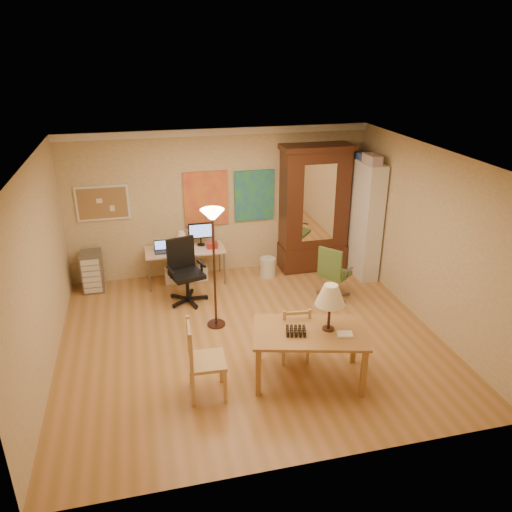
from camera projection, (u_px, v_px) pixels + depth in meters
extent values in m
plane|color=#A27239|center=(250.00, 338.00, 7.44)|extent=(5.50, 5.50, 0.00)
cube|color=white|center=(218.00, 132.00, 8.60)|extent=(5.50, 0.08, 0.12)
cube|color=#9A7148|center=(103.00, 203.00, 8.62)|extent=(0.90, 0.04, 0.62)
cube|color=gold|center=(206.00, 199.00, 9.02)|extent=(0.80, 0.04, 1.00)
cube|color=#2969A5|center=(254.00, 196.00, 9.22)|extent=(0.75, 0.04, 0.95)
cube|color=olive|center=(310.00, 332.00, 6.29)|extent=(1.59, 1.18, 0.04)
cube|color=olive|center=(258.00, 372.00, 6.11)|extent=(0.08, 0.08, 0.67)
cube|color=olive|center=(364.00, 373.00, 6.09)|extent=(0.08, 0.08, 0.67)
cube|color=olive|center=(259.00, 340.00, 6.77)|extent=(0.08, 0.08, 0.67)
cube|color=olive|center=(354.00, 341.00, 6.75)|extent=(0.08, 0.08, 0.67)
cylinder|color=black|center=(328.00, 329.00, 6.32)|extent=(0.15, 0.15, 0.02)
cylinder|color=black|center=(329.00, 316.00, 6.25)|extent=(0.04, 0.04, 0.38)
cone|color=#FFF1C7|center=(330.00, 295.00, 6.13)|extent=(0.38, 0.38, 0.27)
cube|color=white|center=(345.00, 334.00, 6.18)|extent=(0.22, 0.19, 0.03)
cube|color=black|center=(296.00, 331.00, 6.21)|extent=(0.31, 0.27, 0.08)
cube|color=tan|center=(294.00, 333.00, 6.82)|extent=(0.43, 0.41, 0.04)
cube|color=tan|center=(303.00, 339.00, 7.07)|extent=(0.04, 0.04, 0.38)
cube|color=tan|center=(279.00, 340.00, 7.03)|extent=(0.04, 0.04, 0.38)
cube|color=tan|center=(308.00, 351.00, 6.78)|extent=(0.04, 0.04, 0.38)
cube|color=tan|center=(283.00, 353.00, 6.74)|extent=(0.04, 0.04, 0.38)
cube|color=tan|center=(309.00, 324.00, 6.61)|extent=(0.04, 0.04, 0.44)
cube|color=tan|center=(284.00, 326.00, 6.57)|extent=(0.04, 0.04, 0.44)
cube|color=tan|center=(297.00, 322.00, 6.57)|extent=(0.34, 0.06, 0.04)
cube|color=tan|center=(207.00, 361.00, 6.07)|extent=(0.47, 0.49, 0.04)
cube|color=tan|center=(225.00, 387.00, 6.02)|extent=(0.04, 0.04, 0.46)
cube|color=tan|center=(221.00, 367.00, 6.39)|extent=(0.04, 0.04, 0.46)
cube|color=tan|center=(193.00, 390.00, 5.96)|extent=(0.04, 0.04, 0.46)
cube|color=tan|center=(191.00, 370.00, 6.32)|extent=(0.04, 0.04, 0.46)
cube|color=tan|center=(191.00, 354.00, 5.75)|extent=(0.04, 0.04, 0.54)
cube|color=tan|center=(189.00, 335.00, 6.12)|extent=(0.04, 0.04, 0.54)
cube|color=tan|center=(190.00, 340.00, 5.91)|extent=(0.05, 0.41, 0.05)
cylinder|color=#392116|center=(216.00, 324.00, 7.77)|extent=(0.28, 0.28, 0.03)
cylinder|color=#392116|center=(214.00, 272.00, 7.42)|extent=(0.04, 0.04, 1.78)
cone|color=#FFE0A5|center=(212.00, 214.00, 7.06)|extent=(0.34, 0.34, 0.14)
cube|color=beige|center=(185.00, 250.00, 8.94)|extent=(1.41, 0.62, 0.03)
cylinder|color=slate|center=(150.00, 276.00, 8.68)|extent=(0.03, 0.03, 0.62)
cylinder|color=slate|center=(224.00, 269.00, 8.97)|extent=(0.03, 0.03, 0.62)
cylinder|color=slate|center=(148.00, 264.00, 9.16)|extent=(0.03, 0.03, 0.62)
cylinder|color=slate|center=(220.00, 257.00, 9.44)|extent=(0.03, 0.03, 0.62)
cube|color=black|center=(163.00, 252.00, 8.80)|extent=(0.28, 0.19, 0.01)
cube|color=black|center=(162.00, 244.00, 8.89)|extent=(0.28, 0.05, 0.18)
cube|color=black|center=(200.00, 231.00, 9.00)|extent=(0.44, 0.04, 0.28)
cone|color=#FFF1C7|center=(181.00, 234.00, 8.90)|extent=(0.18, 0.18, 0.11)
cube|color=white|center=(178.00, 253.00, 8.78)|extent=(0.22, 0.28, 0.01)
cube|color=maroon|center=(212.00, 245.00, 8.97)|extent=(0.19, 0.14, 0.11)
cube|color=white|center=(172.00, 276.00, 9.11)|extent=(0.25, 0.21, 0.26)
cube|color=white|center=(186.00, 274.00, 9.17)|extent=(0.25, 0.21, 0.26)
cube|color=silver|center=(201.00, 273.00, 9.23)|extent=(0.25, 0.21, 0.26)
cylinder|color=black|center=(188.00, 288.00, 8.38)|extent=(0.06, 0.06, 0.42)
cube|color=black|center=(187.00, 275.00, 8.28)|extent=(0.61, 0.60, 0.07)
cube|color=black|center=(181.00, 253.00, 8.34)|extent=(0.48, 0.18, 0.54)
cube|color=black|center=(171.00, 270.00, 8.10)|extent=(0.13, 0.31, 0.03)
cube|color=black|center=(201.00, 263.00, 8.35)|extent=(0.13, 0.31, 0.03)
cylinder|color=slate|center=(334.00, 285.00, 8.54)|extent=(0.06, 0.06, 0.37)
cube|color=#486C30|center=(335.00, 274.00, 8.45)|extent=(0.61, 0.62, 0.07)
cube|color=#486C30|center=(330.00, 263.00, 8.19)|extent=(0.31, 0.36, 0.48)
cube|color=slate|center=(348.00, 270.00, 8.27)|extent=(0.24, 0.21, 0.03)
cube|color=slate|center=(323.00, 263.00, 8.53)|extent=(0.24, 0.21, 0.03)
cube|color=slate|center=(92.00, 271.00, 8.77)|extent=(0.35, 0.40, 0.71)
cube|color=silver|center=(91.00, 276.00, 8.58)|extent=(0.30, 0.02, 0.61)
cube|color=#321E0D|center=(313.00, 210.00, 9.36)|extent=(1.21, 0.55, 2.31)
cube|color=#321E0D|center=(311.00, 255.00, 9.72)|extent=(1.25, 0.59, 0.46)
cube|color=white|center=(319.00, 203.00, 9.02)|extent=(0.60, 0.01, 1.43)
cube|color=#321E0D|center=(316.00, 147.00, 8.89)|extent=(1.30, 0.62, 0.09)
cube|color=white|center=(365.00, 220.00, 9.11)|extent=(0.32, 0.86, 2.14)
cube|color=#993333|center=(364.00, 251.00, 9.18)|extent=(0.19, 0.43, 0.26)
cube|color=#334C99|center=(361.00, 179.00, 9.01)|extent=(0.19, 0.30, 0.21)
cylinder|color=silver|center=(268.00, 267.00, 9.33)|extent=(0.29, 0.29, 0.37)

